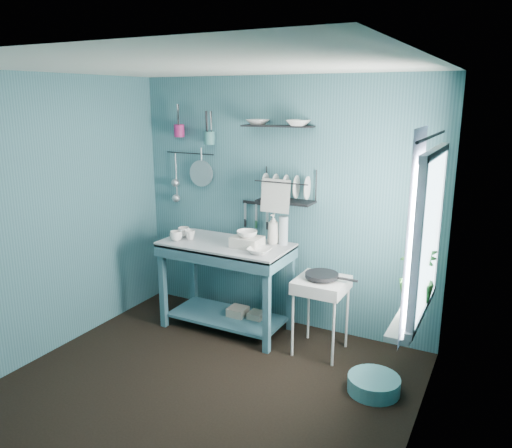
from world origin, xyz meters
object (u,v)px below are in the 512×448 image
at_px(colander, 201,173).
at_px(storage_tin_small, 257,321).
at_px(soap_bottle, 273,229).
at_px(work_counter, 226,286).
at_px(mug_right, 184,232).
at_px(storage_tin_large, 238,317).
at_px(floor_basin, 374,384).
at_px(frying_pan, 322,275).
at_px(potted_plant, 417,276).
at_px(utensil_cup_teal, 209,138).
at_px(dish_rack, 286,186).
at_px(water_bottle, 283,230).
at_px(wash_tub, 247,242).
at_px(utensil_cup_magenta, 179,131).
at_px(mug_left, 176,236).
at_px(hotplate_stand, 320,316).
at_px(mug_mid, 190,235).

xyz_separation_m(colander, storage_tin_small, (0.82, -0.30, -1.40)).
bearing_deg(soap_bottle, work_counter, -154.54).
bearing_deg(mug_right, storage_tin_large, 4.76).
bearing_deg(soap_bottle, floor_basin, -27.95).
relative_size(frying_pan, potted_plant, 0.67).
distance_m(colander, storage_tin_large, 1.56).
bearing_deg(utensil_cup_teal, soap_bottle, -10.43).
bearing_deg(dish_rack, floor_basin, -30.58).
bearing_deg(dish_rack, colander, 178.31).
bearing_deg(mug_right, water_bottle, 12.17).
distance_m(work_counter, storage_tin_large, 0.36).
distance_m(dish_rack, storage_tin_small, 1.40).
bearing_deg(storage_tin_small, colander, 160.02).
xyz_separation_m(wash_tub, frying_pan, (0.76, -0.00, -0.20)).
relative_size(soap_bottle, dish_rack, 0.54).
relative_size(work_counter, floor_basin, 3.06).
height_order(utensil_cup_magenta, storage_tin_small, utensil_cup_magenta).
distance_m(storage_tin_large, storage_tin_small, 0.20).
distance_m(frying_pan, utensil_cup_teal, 1.84).
xyz_separation_m(dish_rack, colander, (-1.03, 0.08, 0.04)).
height_order(mug_left, soap_bottle, soap_bottle).
height_order(dish_rack, utensil_cup_magenta, utensil_cup_magenta).
xyz_separation_m(work_counter, utensil_cup_teal, (-0.39, 0.35, 1.43)).
bearing_deg(colander, hotplate_stand, -14.63).
bearing_deg(mug_left, work_counter, 18.43).
height_order(mug_left, floor_basin, mug_left).
height_order(work_counter, mug_mid, mug_mid).
relative_size(mug_right, utensil_cup_magenta, 0.95).
xyz_separation_m(water_bottle, dish_rack, (-0.02, 0.08, 0.42)).
height_order(mug_left, water_bottle, water_bottle).
relative_size(frying_pan, utensil_cup_magenta, 2.31).
distance_m(mug_right, water_bottle, 1.05).
relative_size(frying_pan, storage_tin_large, 1.36).
bearing_deg(wash_tub, frying_pan, -0.14).
bearing_deg(mug_left, mug_mid, 45.00).
xyz_separation_m(mug_left, storage_tin_small, (0.78, 0.24, -0.85)).
distance_m(water_bottle, utensil_cup_magenta, 1.58).
bearing_deg(water_bottle, frying_pan, -26.14).
relative_size(frying_pan, floor_basin, 0.72).
height_order(mug_mid, utensil_cup_magenta, utensil_cup_magenta).
bearing_deg(mug_mid, colander, 107.92).
bearing_deg(dish_rack, hotplate_stand, -29.49).
bearing_deg(utensil_cup_magenta, dish_rack, -2.25).
xyz_separation_m(potted_plant, storage_tin_large, (-1.80, 0.56, -0.94)).
relative_size(wash_tub, utensil_cup_magenta, 2.15).
height_order(wash_tub, storage_tin_small, wash_tub).
relative_size(mug_right, potted_plant, 0.28).
height_order(mug_mid, water_bottle, water_bottle).
relative_size(colander, potted_plant, 0.63).
xyz_separation_m(hotplate_stand, frying_pan, (0.00, 0.00, 0.39)).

